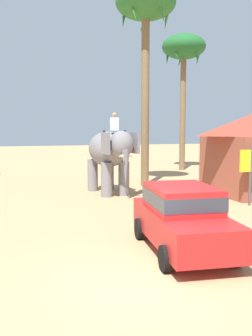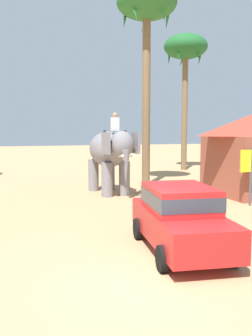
{
  "view_description": "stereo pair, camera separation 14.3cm",
  "coord_description": "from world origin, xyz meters",
  "px_view_note": "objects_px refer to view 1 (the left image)",
  "views": [
    {
      "loc": [
        -2.53,
        -7.12,
        3.2
      ],
      "look_at": [
        1.71,
        7.18,
        1.6
      ],
      "focal_mm": 40.57,
      "sensor_mm": 36.0,
      "label": 1
    },
    {
      "loc": [
        -2.39,
        -7.16,
        3.2
      ],
      "look_at": [
        1.71,
        7.18,
        1.6
      ],
      "focal_mm": 40.57,
      "sensor_mm": 36.0,
      "label": 2
    }
  ],
  "objects_px": {
    "palm_tree_left_of_road": "(184,52)",
    "signboard_yellow": "(251,165)",
    "car_sedan_foreground": "(182,216)",
    "elephant_with_mahout": "(110,153)",
    "palm_tree_behind_elephant": "(146,11)"
  },
  "relations": [
    {
      "from": "palm_tree_behind_elephant",
      "to": "palm_tree_left_of_road",
      "type": "distance_m",
      "value": 8.52
    },
    {
      "from": "palm_tree_left_of_road",
      "to": "signboard_yellow",
      "type": "xyz_separation_m",
      "value": [
        -2.94,
        -12.91,
        -7.03
      ]
    },
    {
      "from": "elephant_with_mahout",
      "to": "palm_tree_behind_elephant",
      "type": "xyz_separation_m",
      "value": [
        2.49,
        1.97,
        7.3
      ]
    },
    {
      "from": "elephant_with_mahout",
      "to": "palm_tree_behind_elephant",
      "type": "bearing_deg",
      "value": 38.34
    },
    {
      "from": "palm_tree_behind_elephant",
      "to": "car_sedan_foreground",
      "type": "bearing_deg",
      "value": -104.37
    },
    {
      "from": "elephant_with_mahout",
      "to": "signboard_yellow",
      "type": "height_order",
      "value": "elephant_with_mahout"
    },
    {
      "from": "elephant_with_mahout",
      "to": "signboard_yellow",
      "type": "xyz_separation_m",
      "value": [
        4.85,
        -4.31,
        -0.3
      ]
    },
    {
      "from": "palm_tree_left_of_road",
      "to": "signboard_yellow",
      "type": "bearing_deg",
      "value": -102.83
    },
    {
      "from": "palm_tree_behind_elephant",
      "to": "elephant_with_mahout",
      "type": "bearing_deg",
      "value": -141.66
    },
    {
      "from": "signboard_yellow",
      "to": "car_sedan_foreground",
      "type": "bearing_deg",
      "value": -138.72
    },
    {
      "from": "elephant_with_mahout",
      "to": "signboard_yellow",
      "type": "relative_size",
      "value": 1.66
    },
    {
      "from": "palm_tree_left_of_road",
      "to": "signboard_yellow",
      "type": "height_order",
      "value": "palm_tree_left_of_road"
    },
    {
      "from": "car_sedan_foreground",
      "to": "palm_tree_left_of_road",
      "type": "xyz_separation_m",
      "value": [
        8.06,
        17.41,
        7.79
      ]
    },
    {
      "from": "signboard_yellow",
      "to": "elephant_with_mahout",
      "type": "bearing_deg",
      "value": 138.4
    },
    {
      "from": "car_sedan_foreground",
      "to": "signboard_yellow",
      "type": "distance_m",
      "value": 6.86
    }
  ]
}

